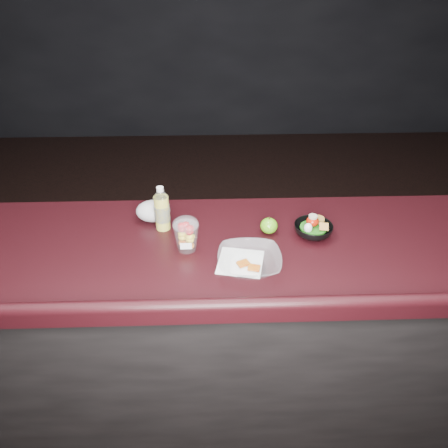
{
  "coord_description": "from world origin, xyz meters",
  "views": [
    {
      "loc": [
        0.0,
        -1.07,
        2.01
      ],
      "look_at": [
        0.05,
        0.32,
        1.1
      ],
      "focal_mm": 35.0,
      "sensor_mm": 36.0,
      "label": 1
    }
  ],
  "objects": [
    {
      "name": "room_shell",
      "position": [
        0.0,
        0.0,
        1.83
      ],
      "size": [
        8.0,
        8.0,
        8.0
      ],
      "color": "black",
      "rests_on": "ground"
    },
    {
      "name": "snack_bowl",
      "position": [
        0.4,
        0.36,
        1.05
      ],
      "size": [
        0.2,
        0.2,
        0.08
      ],
      "rotation": [
        0.0,
        0.0,
        0.4
      ],
      "color": "black",
      "rests_on": "counter"
    },
    {
      "name": "plastic_bag",
      "position": [
        -0.24,
        0.49,
        1.07
      ],
      "size": [
        0.14,
        0.12,
        0.1
      ],
      "color": "silver",
      "rests_on": "counter"
    },
    {
      "name": "paper_napkin",
      "position": [
        0.11,
        0.19,
        1.02
      ],
      "size": [
        0.19,
        0.19,
        0.0
      ],
      "primitive_type": "cube",
      "rotation": [
        0.0,
        0.0,
        -0.2
      ],
      "color": "white",
      "rests_on": "counter"
    },
    {
      "name": "green_apple",
      "position": [
        0.23,
        0.38,
        1.05
      ],
      "size": [
        0.07,
        0.07,
        0.07
      ],
      "color": "#3B8E10",
      "rests_on": "counter"
    },
    {
      "name": "takeout_bowl",
      "position": [
        0.14,
        0.16,
        1.05
      ],
      "size": [
        0.23,
        0.23,
        0.06
      ],
      "rotation": [
        0.0,
        0.0,
        -0.02
      ],
      "color": "silver",
      "rests_on": "counter"
    },
    {
      "name": "fruit_cup",
      "position": [
        -0.09,
        0.28,
        1.09
      ],
      "size": [
        0.1,
        0.1,
        0.14
      ],
      "color": "white",
      "rests_on": "counter"
    },
    {
      "name": "counter",
      "position": [
        0.0,
        0.3,
        0.51
      ],
      "size": [
        4.06,
        0.71,
        1.02
      ],
      "color": "black",
      "rests_on": "ground"
    },
    {
      "name": "lemonade_bottle",
      "position": [
        -0.19,
        0.43,
        1.1
      ],
      "size": [
        0.06,
        0.06,
        0.19
      ],
      "color": "yellow",
      "rests_on": "counter"
    }
  ]
}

